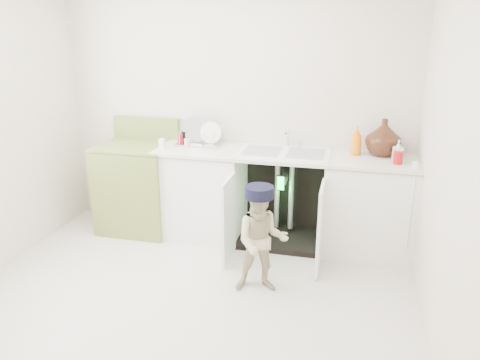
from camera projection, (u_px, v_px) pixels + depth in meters
ground at (187, 299)px, 3.65m from camera, size 3.50×3.50×0.00m
room_shell at (181, 144)px, 3.25m from camera, size 6.00×5.50×1.26m
counter_run at (286, 195)px, 4.48m from camera, size 2.44×1.02×1.23m
avocado_stove at (138, 185)px, 4.80m from camera, size 0.72×0.65×1.12m
repair_worker at (262, 239)px, 3.65m from camera, size 0.48×0.79×0.88m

